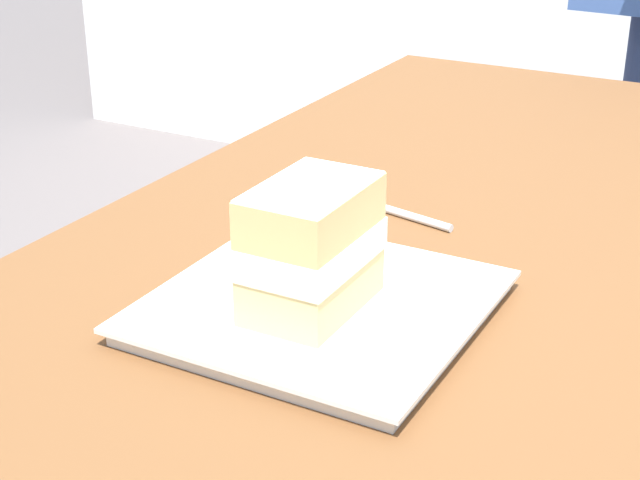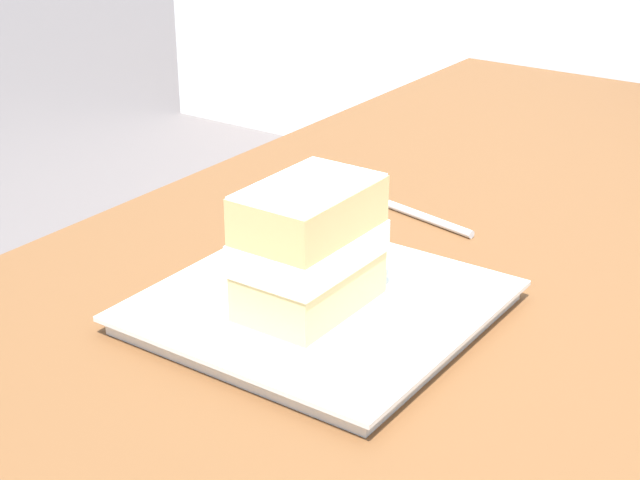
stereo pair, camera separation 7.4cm
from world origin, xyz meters
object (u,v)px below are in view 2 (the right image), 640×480
at_px(dessert_plate, 320,307).
at_px(dessert_fork, 395,206).
at_px(cake_slice, 309,247).
at_px(patio_table, 599,397).

distance_m(dessert_plate, dessert_fork, 0.24).
height_order(cake_slice, dessert_fork, cake_slice).
bearing_deg(cake_slice, dessert_plate, -177.72).
bearing_deg(cake_slice, dessert_fork, -164.60).
bearing_deg(patio_table, cake_slice, -46.41).
bearing_deg(dessert_plate, dessert_fork, -163.74).
relative_size(dessert_plate, dessert_fork, 1.46).
bearing_deg(dessert_plate, cake_slice, 2.28).
bearing_deg(dessert_fork, patio_table, 74.40).
xyz_separation_m(dessert_plate, cake_slice, (0.02, 0.00, 0.06)).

